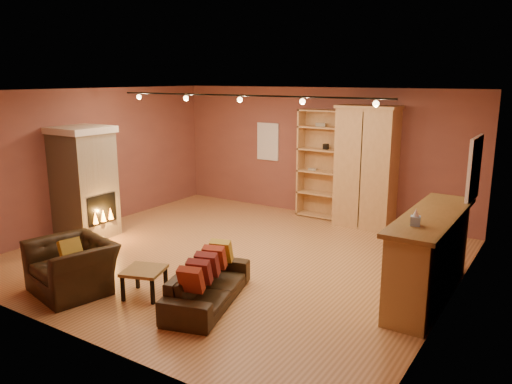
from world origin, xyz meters
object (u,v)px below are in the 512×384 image
Objects in this scene: armoire at (366,167)px; armchair at (71,258)px; bar_counter at (429,255)px; loveseat at (208,278)px; coffee_table at (144,273)px; bookcase at (321,163)px; fireplace at (84,183)px.

armchair is (-2.34, -5.35, -0.74)m from armoire.
armchair is (-4.33, -2.54, -0.12)m from bar_counter.
armchair is (-1.87, -0.74, 0.14)m from loveseat.
armoire is at bearing 74.54° from coffee_table.
bar_counter is at bearing 32.19° from coffee_table.
bookcase reaches higher than bar_counter.
bookcase is 1.29× the size of loveseat.
armoire is 4.71m from loveseat.
coffee_table is at bearing -147.81° from bar_counter.
fireplace is 0.90× the size of bookcase.
fireplace is 0.84× the size of bar_counter.
bar_counter is (6.24, 0.73, -0.45)m from fireplace.
bookcase reaches higher than loveseat.
fireplace is 3.15× the size of coffee_table.
bar_counter is 3.06m from loveseat.
armoire is at bearing -9.95° from bookcase.
bar_counter is at bearing -44.19° from bookcase.
bookcase is at bearing 49.70° from fireplace.
armchair is 1.89× the size of coffee_table.
bookcase is at bearing 170.05° from armoire.
loveseat is 2.69× the size of coffee_table.
bar_counter is at bearing 6.69° from fireplace.
bar_counter reaches higher than armchair.
armoire is 3.49m from bar_counter.
armoire is at bearing 125.37° from bar_counter.
bookcase is 0.95× the size of armoire.
fireplace reaches higher than coffee_table.
loveseat is (-2.46, -1.80, -0.25)m from bar_counter.
loveseat is (0.62, -4.80, -0.83)m from bookcase.
armoire is at bearing -22.31° from loveseat.
bookcase is at bearing 135.81° from bar_counter.
loveseat is 2.01m from armchair.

